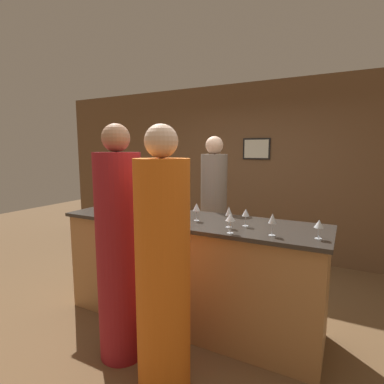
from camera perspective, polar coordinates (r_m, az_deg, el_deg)
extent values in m
plane|color=brown|center=(3.35, -0.52, -23.04)|extent=(14.00, 14.00, 0.00)
cube|color=brown|center=(5.01, 11.83, 4.04)|extent=(8.00, 0.06, 2.80)
cube|color=black|center=(4.95, 12.17, 8.04)|extent=(0.44, 0.02, 0.34)
cube|color=silver|center=(4.94, 12.14, 8.04)|extent=(0.39, 0.00, 0.29)
cube|color=#B27F4C|center=(3.12, -0.53, -14.93)|extent=(2.54, 0.70, 1.03)
cube|color=#332D28|center=(2.95, -0.55, -5.41)|extent=(2.60, 0.76, 0.04)
cylinder|color=gray|center=(3.66, 4.13, -6.08)|extent=(0.31, 0.31, 1.68)
sphere|color=beige|center=(3.55, 4.28, 8.88)|extent=(0.21, 0.21, 0.21)
cylinder|color=maroon|center=(2.58, -13.55, -12.00)|extent=(0.37, 0.37, 1.71)
sphere|color=#A37556|center=(2.43, -14.30, 9.97)|extent=(0.22, 0.22, 0.22)
cylinder|color=orange|center=(2.19, -5.53, -16.02)|extent=(0.38, 0.38, 1.67)
sphere|color=beige|center=(2.01, -5.90, 9.63)|extent=(0.23, 0.23, 0.23)
cylinder|color=#19381E|center=(3.27, -3.58, -2.04)|extent=(0.07, 0.07, 0.20)
cylinder|color=#19381E|center=(3.25, -3.60, 0.45)|extent=(0.03, 0.03, 0.09)
cylinder|color=black|center=(3.73, -15.65, -0.81)|extent=(0.07, 0.07, 0.23)
cylinder|color=black|center=(3.71, -15.73, 1.46)|extent=(0.03, 0.03, 0.07)
cylinder|color=black|center=(2.94, -2.85, -3.03)|extent=(0.08, 0.08, 0.21)
cylinder|color=black|center=(2.92, -2.87, -0.14)|extent=(0.03, 0.03, 0.09)
cylinder|color=silver|center=(2.46, 7.27, -7.77)|extent=(0.05, 0.05, 0.00)
cylinder|color=silver|center=(2.44, 7.29, -6.59)|extent=(0.01, 0.01, 0.10)
cone|color=silver|center=(2.42, 7.32, -4.78)|extent=(0.08, 0.08, 0.06)
cylinder|color=silver|center=(3.02, -8.16, -4.80)|extent=(0.05, 0.05, 0.00)
cylinder|color=silver|center=(3.01, -8.18, -3.84)|extent=(0.01, 0.01, 0.10)
cone|color=silver|center=(3.00, -8.21, -2.28)|extent=(0.08, 0.08, 0.07)
cylinder|color=silver|center=(3.08, -14.92, -4.74)|extent=(0.05, 0.05, 0.00)
cylinder|color=silver|center=(3.07, -14.95, -3.97)|extent=(0.01, 0.01, 0.08)
cone|color=silver|center=(3.06, -15.00, -2.69)|extent=(0.06, 0.06, 0.06)
cylinder|color=silver|center=(2.86, 0.86, -5.45)|extent=(0.05, 0.05, 0.00)
cylinder|color=silver|center=(2.85, 0.87, -4.49)|extent=(0.01, 0.01, 0.09)
cone|color=silver|center=(2.83, 0.87, -2.88)|extent=(0.07, 0.07, 0.07)
cylinder|color=silver|center=(2.70, 10.14, -6.39)|extent=(0.05, 0.05, 0.00)
cylinder|color=silver|center=(2.69, 10.16, -5.44)|extent=(0.01, 0.01, 0.09)
cone|color=silver|center=(2.67, 10.20, -3.85)|extent=(0.07, 0.07, 0.07)
cylinder|color=silver|center=(2.48, 22.91, -8.19)|extent=(0.05, 0.05, 0.00)
cylinder|color=silver|center=(2.47, 22.96, -7.20)|extent=(0.01, 0.01, 0.08)
cone|color=silver|center=(2.45, 23.05, -5.59)|extent=(0.07, 0.07, 0.06)
cylinder|color=silver|center=(2.46, 14.97, -7.98)|extent=(0.05, 0.05, 0.00)
cylinder|color=silver|center=(2.44, 15.01, -6.85)|extent=(0.01, 0.01, 0.09)
cone|color=silver|center=(2.42, 15.09, -4.86)|extent=(0.06, 0.06, 0.08)
cylinder|color=silver|center=(2.64, 7.00, -6.67)|extent=(0.05, 0.05, 0.00)
cylinder|color=silver|center=(2.62, 7.02, -5.54)|extent=(0.01, 0.01, 0.10)
cone|color=silver|center=(2.60, 7.05, -3.63)|extent=(0.06, 0.06, 0.08)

